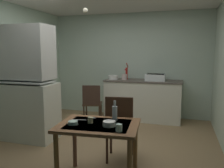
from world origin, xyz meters
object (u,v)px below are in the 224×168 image
hand_pump (126,72)px  mug_tall (90,120)px  sink_basin (155,77)px  chair_by_counter (92,103)px  mixing_bowl_counter (113,77)px  chair_far_side (120,128)px  glass_bottle (115,113)px  serving_bowl_wide (73,123)px  hutch_cabinet (27,87)px  dining_table (98,133)px

hand_pump → mug_tall: 2.83m
sink_basin → chair_by_counter: bearing=-153.9°
sink_basin → mixing_bowl_counter: size_ratio=1.91×
sink_basin → chair_far_side: bearing=-96.4°
mixing_bowl_counter → chair_far_side: bearing=-71.0°
sink_basin → hand_pump: (-0.69, 0.05, 0.09)m
chair_by_counter → glass_bottle: (1.08, -1.95, 0.35)m
mug_tall → serving_bowl_wide: bearing=-149.5°
hutch_cabinet → chair_by_counter: (0.78, 1.16, -0.48)m
hutch_cabinet → serving_bowl_wide: (1.43, -1.07, -0.21)m
mug_tall → sink_basin: bearing=80.4°
hutch_cabinet → mixing_bowl_counter: size_ratio=8.80×
hand_pump → dining_table: (0.32, -2.81, -0.49)m
sink_basin → mixing_bowl_counter: sink_basin is taller
hutch_cabinet → serving_bowl_wide: bearing=-37.0°
mug_tall → hand_pump: bearing=94.5°
hand_pump → mug_tall: hand_pump is taller
sink_basin → serving_bowl_wide: 2.95m
hutch_cabinet → sink_basin: hutch_cabinet is taller
serving_bowl_wide → glass_bottle: glass_bottle is taller
chair_far_side → glass_bottle: 0.50m
hand_pump → dining_table: size_ratio=0.39×
dining_table → mug_tall: mug_tall is taller
mug_tall → chair_by_counter: bearing=111.3°
mixing_bowl_counter → serving_bowl_wide: mixing_bowl_counter is taller
hand_pump → serving_bowl_wide: bearing=-89.2°
dining_table → mug_tall: bearing=177.1°
serving_bowl_wide → glass_bottle: (0.43, 0.29, 0.08)m
mixing_bowl_counter → glass_bottle: bearing=-73.0°
chair_by_counter → serving_bowl_wide: size_ratio=7.40×
serving_bowl_wide → mixing_bowl_counter: bearing=96.9°
mixing_bowl_counter → mug_tall: 2.76m
chair_by_counter → sink_basin: bearing=26.1°
chair_far_side → chair_by_counter: bearing=123.8°
mixing_bowl_counter → hutch_cabinet: bearing=-122.0°
mixing_bowl_counter → serving_bowl_wide: (0.34, -2.81, -0.24)m
mixing_bowl_counter → serving_bowl_wide: size_ratio=1.97×
serving_bowl_wide → hutch_cabinet: bearing=143.0°
dining_table → chair_by_counter: 2.33m
hutch_cabinet → chair_by_counter: hutch_cabinet is taller
dining_table → serving_bowl_wide: size_ratio=8.60×
mixing_bowl_counter → dining_table: bearing=-77.1°
sink_basin → dining_table: size_ratio=0.44×
hutch_cabinet → chair_by_counter: 1.48m
dining_table → glass_bottle: size_ratio=4.00×
sink_basin → hutch_cabinet: bearing=-139.1°
hand_pump → serving_bowl_wide: (0.04, -2.91, -0.35)m
sink_basin → mug_tall: size_ratio=5.97×
sink_basin → hand_pump: size_ratio=1.13×
mixing_bowl_counter → serving_bowl_wide: bearing=-83.1°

